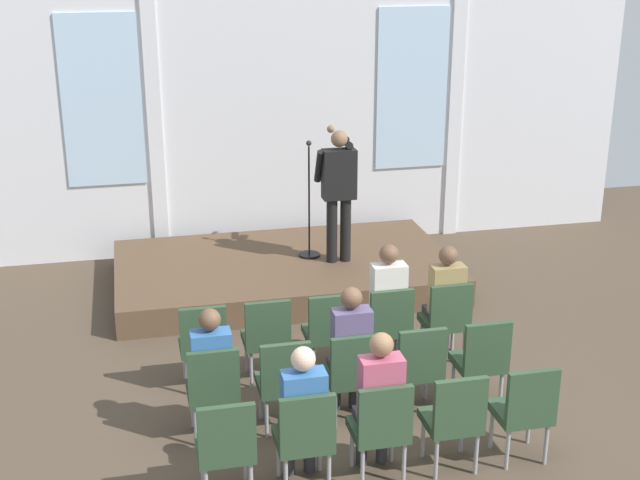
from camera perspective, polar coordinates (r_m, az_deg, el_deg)
ground_plane at (r=8.04m, az=3.05°, el=-13.68°), size 14.48×14.48×0.00m
rear_partition at (r=12.36m, az=-3.72°, el=9.61°), size 10.88×0.14×4.55m
stage_platform at (r=11.46m, az=-2.36°, el=-2.11°), size 4.33×2.49×0.35m
speaker at (r=11.05m, az=1.22°, el=3.53°), size 0.51×0.69×1.72m
mic_stand at (r=11.41m, az=-0.71°, el=0.55°), size 0.28×0.28×1.55m
chair_r0_c0 at (r=8.86m, az=-7.66°, el=-6.52°), size 0.46×0.44×0.94m
chair_r0_c1 at (r=8.92m, az=-3.51°, el=-6.16°), size 0.46×0.44×0.94m
chair_r0_c2 at (r=9.04m, az=0.55°, el=-5.78°), size 0.46×0.44×0.94m
chair_r0_c3 at (r=9.19m, az=4.49°, el=-5.38°), size 0.46×0.44×0.94m
audience_r0_c3 at (r=9.17m, az=4.39°, el=-3.89°), size 0.36×0.39×1.38m
chair_r0_c4 at (r=9.39m, az=8.27°, el=-4.98°), size 0.46×0.44×0.94m
audience_r0_c4 at (r=9.38m, az=8.16°, el=-3.69°), size 0.36×0.39×1.31m
chair_r1_c0 at (r=8.01m, az=-6.99°, el=-9.46°), size 0.46×0.44×0.94m
audience_r1_c0 at (r=8.00m, az=-7.11°, el=-8.08°), size 0.36×0.39×1.27m
chair_r1_c1 at (r=8.09m, az=-2.39°, el=-9.04°), size 0.46×0.44×0.94m
chair_r1_c2 at (r=8.21m, az=2.10°, el=-8.56°), size 0.46×0.44×0.94m
audience_r1_c2 at (r=8.18m, az=1.97°, el=-6.97°), size 0.36×0.39×1.36m
chair_r1_c3 at (r=8.38m, az=6.41°, el=-8.06°), size 0.46×0.44×0.94m
chair_r1_c4 at (r=8.60m, az=10.52°, el=-7.53°), size 0.46×0.44×0.94m
chair_r2_c0 at (r=7.19m, az=-6.16°, el=-13.09°), size 0.46×0.44×0.94m
chair_r2_c1 at (r=7.27m, az=-0.99°, el=-12.56°), size 0.46×0.44×0.94m
audience_r2_c1 at (r=7.25m, az=-1.13°, el=-10.98°), size 0.36×0.39×1.29m
chair_r2_c2 at (r=7.41m, az=4.01°, el=-11.95°), size 0.46×0.44×0.94m
audience_r2_c2 at (r=7.37m, az=3.87°, el=-10.22°), size 0.36×0.39×1.35m
chair_r2_c3 at (r=7.60m, az=8.77°, el=-11.28°), size 0.46×0.44×0.94m
chair_r2_c4 at (r=7.84m, az=13.25°, el=-10.58°), size 0.46×0.44×0.94m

